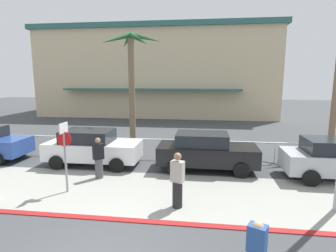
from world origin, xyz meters
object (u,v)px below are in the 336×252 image
stop_sign_bike_lane (65,147)px  pedestrian_1 (177,182)px  palm_tree_1 (131,63)px  car_black_2 (206,151)px  pedestrian_0 (99,160)px  car_white_1 (92,147)px

stop_sign_bike_lane → pedestrian_1: bearing=-9.4°
palm_tree_1 → car_black_2: bearing=-37.9°
pedestrian_0 → pedestrian_1: size_ratio=0.95×
car_black_2 → pedestrian_0: 4.69m
car_white_1 → pedestrian_1: size_ratio=2.42×
stop_sign_bike_lane → pedestrian_0: stop_sign_bike_lane is taller
car_white_1 → pedestrian_1: (4.44, -3.85, -0.02)m
stop_sign_bike_lane → pedestrian_0: 1.83m
palm_tree_1 → pedestrian_0: size_ratio=3.85×
car_white_1 → palm_tree_1: bearing=72.0°
pedestrian_0 → car_white_1: bearing=120.0°
car_black_2 → pedestrian_1: 3.96m
palm_tree_1 → car_black_2: palm_tree_1 is taller
car_white_1 → pedestrian_0: bearing=-60.0°
stop_sign_bike_lane → pedestrian_1: size_ratio=1.41×
pedestrian_0 → pedestrian_1: pedestrian_1 is taller
stop_sign_bike_lane → pedestrian_0: size_ratio=1.49×
car_white_1 → pedestrian_1: bearing=-40.9°
pedestrian_1 → palm_tree_1: bearing=115.1°
stop_sign_bike_lane → car_black_2: 5.98m
pedestrian_0 → pedestrian_1: 4.09m
car_black_2 → stop_sign_bike_lane: bearing=-147.6°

